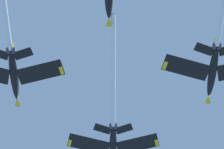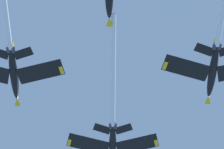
{
  "view_description": "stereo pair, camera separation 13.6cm",
  "coord_description": "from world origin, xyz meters",
  "views": [
    {
      "loc": [
        -5.81,
        -12.15,
        1.8
      ],
      "look_at": [
        17.9,
        -21.52,
        100.09
      ],
      "focal_mm": 83.29,
      "sensor_mm": 36.0,
      "label": 1
    },
    {
      "loc": [
        -5.76,
        -12.02,
        1.8
      ],
      "look_at": [
        17.9,
        -21.52,
        100.09
      ],
      "focal_mm": 83.29,
      "sensor_mm": 36.0,
      "label": 2
    }
  ],
  "objects": [
    {
      "name": "jet_left_wing",
      "position": [
        20.55,
        -1.86,
        98.46
      ],
      "size": [
        34.44,
        20.46,
        14.68
      ],
      "color": "black"
    },
    {
      "name": "jet_right_wing",
      "position": [
        2.89,
        -36.89,
        97.03
      ],
      "size": [
        39.01,
        21.55,
        15.54
      ],
      "color": "black"
    },
    {
      "name": "jet_lead",
      "position": [
        29.05,
        -26.19,
        104.67
      ],
      "size": [
        35.53,
        20.98,
        13.83
      ],
      "color": "black"
    }
  ]
}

